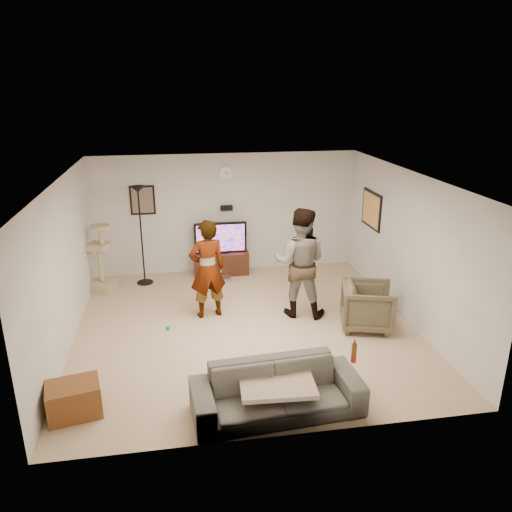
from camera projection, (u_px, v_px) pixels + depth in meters
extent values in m
cube|color=tan|center=(246.00, 327.00, 8.26)|extent=(5.50, 5.50, 0.02)
cube|color=white|center=(245.00, 177.00, 7.42)|extent=(5.50, 5.50, 0.02)
cube|color=silver|center=(226.00, 213.00, 10.40)|extent=(5.50, 0.04, 2.50)
cube|color=silver|center=(283.00, 339.00, 5.28)|extent=(5.50, 0.04, 2.50)
cube|color=silver|center=(64.00, 266.00, 7.41)|extent=(0.04, 5.50, 2.50)
cube|color=silver|center=(408.00, 247.00, 8.27)|extent=(0.04, 5.50, 2.50)
cylinder|color=silver|center=(226.00, 173.00, 10.09)|extent=(0.26, 0.04, 0.26)
cube|color=black|center=(227.00, 208.00, 10.30)|extent=(0.25, 0.10, 0.10)
cube|color=brown|center=(143.00, 200.00, 10.00)|extent=(0.42, 0.03, 0.52)
cube|color=#E1A253|center=(371.00, 210.00, 9.67)|extent=(0.03, 0.78, 0.62)
cube|color=#341B0F|center=(221.00, 263.00, 10.48)|extent=(1.14, 0.45, 0.48)
cube|color=#B9BABE|center=(220.00, 279.00, 10.17)|extent=(0.40, 0.30, 0.07)
cube|color=black|center=(220.00, 238.00, 10.30)|extent=(1.09, 0.08, 0.64)
cube|color=#EF5535|center=(221.00, 238.00, 10.25)|extent=(1.00, 0.01, 0.57)
cylinder|color=black|center=(141.00, 236.00, 9.73)|extent=(0.32, 0.32, 1.99)
cube|color=tan|center=(100.00, 258.00, 9.44)|extent=(0.56, 0.56, 1.36)
imported|color=#B8B7BF|center=(207.00, 269.00, 8.37)|extent=(0.70, 0.54, 1.72)
imported|color=navy|center=(300.00, 263.00, 8.41)|extent=(1.12, 0.99, 1.91)
imported|color=#504C45|center=(277.00, 390.00, 6.02)|extent=(2.12, 0.95, 0.60)
cube|color=#CAAA90|center=(277.00, 383.00, 5.98)|extent=(0.94, 0.75, 0.06)
cylinder|color=#5A3512|center=(354.00, 353.00, 6.03)|extent=(0.06, 0.06, 0.25)
imported|color=brown|center=(367.00, 306.00, 8.12)|extent=(1.01, 1.00, 0.75)
cube|color=brown|center=(74.00, 399.00, 6.01)|extent=(0.71, 0.59, 0.41)
sphere|color=#06926E|center=(168.00, 328.00, 8.14)|extent=(0.07, 0.07, 0.07)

